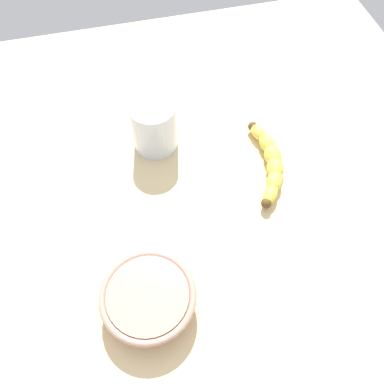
{
  "coord_description": "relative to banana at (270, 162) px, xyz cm",
  "views": [
    {
      "loc": [
        38.59,
        -12.19,
        70.13
      ],
      "look_at": [
        -1.23,
        -2.49,
        5.0
      ],
      "focal_mm": 37.03,
      "sensor_mm": 36.0,
      "label": 1
    }
  ],
  "objects": [
    {
      "name": "smoothie_glass",
      "position": [
        -11.72,
        -21.59,
        3.48
      ],
      "size": [
        9.4,
        9.4,
        11.28
      ],
      "color": "silver",
      "rests_on": "wooden_tabletop"
    },
    {
      "name": "wooden_tabletop",
      "position": [
        4.7,
        -14.82,
        -3.24
      ],
      "size": [
        120.0,
        120.0,
        3.0
      ],
      "primitive_type": "cube",
      "color": "#DCC08A",
      "rests_on": "ground"
    },
    {
      "name": "banana",
      "position": [
        0.0,
        0.0,
        0.0
      ],
      "size": [
        21.22,
        8.22,
        3.47
      ],
      "rotation": [
        0.0,
        0.0,
        2.96
      ],
      "color": "yellow",
      "rests_on": "wooden_tabletop"
    },
    {
      "name": "ceramic_bowl",
      "position": [
        22.54,
        -29.26,
        1.38
      ],
      "size": [
        15.78,
        15.78,
        5.26
      ],
      "color": "tan",
      "rests_on": "wooden_tabletop"
    }
  ]
}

